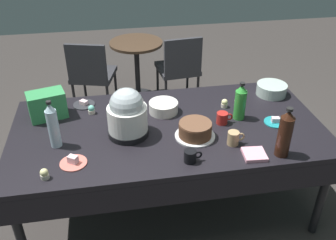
{
  "coord_description": "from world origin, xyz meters",
  "views": [
    {
      "loc": [
        -0.38,
        -2.18,
        2.19
      ],
      "look_at": [
        0.0,
        0.0,
        0.8
      ],
      "focal_mm": 39.68,
      "sensor_mm": 36.0,
      "label": 1
    }
  ],
  "objects_px": {
    "maroon_chair_right": "(179,66)",
    "coffee_mug_tan": "(234,138)",
    "round_cafe_table": "(137,60)",
    "soda_carton": "(47,105)",
    "cupcake_vanilla": "(91,110)",
    "maroon_chair_left": "(91,72)",
    "coffee_mug_navy": "(126,102)",
    "coffee_mug_red": "(223,118)",
    "potluck_table": "(168,133)",
    "dessert_plate_teal": "(275,121)",
    "coffee_mug_black": "(191,156)",
    "glass_salad_bowl": "(271,89)",
    "dessert_plate_charcoal": "(84,104)",
    "soda_bottle_water": "(53,126)",
    "slow_cooker": "(127,114)",
    "soda_bottle_cola": "(285,134)",
    "ceramic_snack_bowl": "(163,107)",
    "cupcake_rose": "(44,174)",
    "frosted_layer_cake": "(195,130)",
    "dessert_plate_coral": "(73,162)",
    "cupcake_mint": "(224,103)",
    "soda_bottle_lime_soda": "(240,102)"
  },
  "relations": [
    {
      "from": "maroon_chair_right",
      "to": "coffee_mug_tan",
      "type": "bearing_deg",
      "value": -90.62
    },
    {
      "from": "round_cafe_table",
      "to": "soda_carton",
      "type": "bearing_deg",
      "value": -117.29
    },
    {
      "from": "cupcake_vanilla",
      "to": "maroon_chair_left",
      "type": "distance_m",
      "value": 1.36
    },
    {
      "from": "coffee_mug_navy",
      "to": "coffee_mug_red",
      "type": "relative_size",
      "value": 0.98
    },
    {
      "from": "potluck_table",
      "to": "dessert_plate_teal",
      "type": "bearing_deg",
      "value": -6.62
    },
    {
      "from": "coffee_mug_black",
      "to": "coffee_mug_navy",
      "type": "bearing_deg",
      "value": 114.53
    },
    {
      "from": "coffee_mug_navy",
      "to": "round_cafe_table",
      "type": "height_order",
      "value": "coffee_mug_navy"
    },
    {
      "from": "glass_salad_bowl",
      "to": "dessert_plate_teal",
      "type": "xyz_separation_m",
      "value": [
        -0.14,
        -0.42,
        -0.04
      ]
    },
    {
      "from": "dessert_plate_charcoal",
      "to": "maroon_chair_left",
      "type": "distance_m",
      "value": 1.22
    },
    {
      "from": "soda_bottle_water",
      "to": "coffee_mug_navy",
      "type": "height_order",
      "value": "soda_bottle_water"
    },
    {
      "from": "slow_cooker",
      "to": "round_cafe_table",
      "type": "xyz_separation_m",
      "value": [
        0.24,
        1.87,
        -0.41
      ]
    },
    {
      "from": "soda_bottle_cola",
      "to": "soda_carton",
      "type": "height_order",
      "value": "soda_bottle_cola"
    },
    {
      "from": "coffee_mug_navy",
      "to": "potluck_table",
      "type": "bearing_deg",
      "value": -49.83
    },
    {
      "from": "ceramic_snack_bowl",
      "to": "glass_salad_bowl",
      "type": "bearing_deg",
      "value": 7.9
    },
    {
      "from": "glass_salad_bowl",
      "to": "coffee_mug_tan",
      "type": "xyz_separation_m",
      "value": [
        -0.53,
        -0.62,
        0.0
      ]
    },
    {
      "from": "potluck_table",
      "to": "dessert_plate_teal",
      "type": "xyz_separation_m",
      "value": [
        0.77,
        -0.09,
        0.07
      ]
    },
    {
      "from": "slow_cooker",
      "to": "cupcake_vanilla",
      "type": "relative_size",
      "value": 5.14
    },
    {
      "from": "cupcake_rose",
      "to": "ceramic_snack_bowl",
      "type": "bearing_deg",
      "value": 38.26
    },
    {
      "from": "frosted_layer_cake",
      "to": "soda_carton",
      "type": "bearing_deg",
      "value": 156.37
    },
    {
      "from": "frosted_layer_cake",
      "to": "glass_salad_bowl",
      "type": "xyz_separation_m",
      "value": [
        0.76,
        0.49,
        -0.01
      ]
    },
    {
      "from": "maroon_chair_left",
      "to": "dessert_plate_charcoal",
      "type": "bearing_deg",
      "value": -91.2
    },
    {
      "from": "soda_bottle_cola",
      "to": "round_cafe_table",
      "type": "bearing_deg",
      "value": 107.2
    },
    {
      "from": "ceramic_snack_bowl",
      "to": "soda_bottle_water",
      "type": "xyz_separation_m",
      "value": [
        -0.76,
        -0.31,
        0.11
      ]
    },
    {
      "from": "slow_cooker",
      "to": "glass_salad_bowl",
      "type": "bearing_deg",
      "value": 17.71
    },
    {
      "from": "round_cafe_table",
      "to": "maroon_chair_left",
      "type": "bearing_deg",
      "value": -156.85
    },
    {
      "from": "glass_salad_bowl",
      "to": "soda_bottle_water",
      "type": "bearing_deg",
      "value": -165.52
    },
    {
      "from": "dessert_plate_charcoal",
      "to": "soda_bottle_water",
      "type": "bearing_deg",
      "value": -108.04
    },
    {
      "from": "slow_cooker",
      "to": "soda_bottle_water",
      "type": "distance_m",
      "value": 0.48
    },
    {
      "from": "dessert_plate_charcoal",
      "to": "dessert_plate_coral",
      "type": "bearing_deg",
      "value": -94.01
    },
    {
      "from": "glass_salad_bowl",
      "to": "coffee_mug_red",
      "type": "bearing_deg",
      "value": -145.76
    },
    {
      "from": "soda_carton",
      "to": "frosted_layer_cake",
      "type": "bearing_deg",
      "value": -39.06
    },
    {
      "from": "glass_salad_bowl",
      "to": "soda_carton",
      "type": "relative_size",
      "value": 0.94
    },
    {
      "from": "dessert_plate_charcoal",
      "to": "coffee_mug_red",
      "type": "height_order",
      "value": "coffee_mug_red"
    },
    {
      "from": "coffee_mug_red",
      "to": "dessert_plate_charcoal",
      "type": "bearing_deg",
      "value": 156.1
    },
    {
      "from": "glass_salad_bowl",
      "to": "dessert_plate_charcoal",
      "type": "relative_size",
      "value": 1.45
    },
    {
      "from": "slow_cooker",
      "to": "ceramic_snack_bowl",
      "type": "distance_m",
      "value": 0.4
    },
    {
      "from": "soda_carton",
      "to": "coffee_mug_red",
      "type": "bearing_deg",
      "value": -29.27
    },
    {
      "from": "coffee_mug_tan",
      "to": "coffee_mug_black",
      "type": "bearing_deg",
      "value": -157.69
    },
    {
      "from": "cupcake_mint",
      "to": "coffee_mug_navy",
      "type": "relative_size",
      "value": 0.58
    },
    {
      "from": "coffee_mug_navy",
      "to": "coffee_mug_red",
      "type": "xyz_separation_m",
      "value": [
        0.66,
        -0.35,
        0.0
      ]
    },
    {
      "from": "soda_bottle_lime_soda",
      "to": "ceramic_snack_bowl",
      "type": "bearing_deg",
      "value": 161.34
    },
    {
      "from": "frosted_layer_cake",
      "to": "coffee_mug_red",
      "type": "relative_size",
      "value": 2.29
    },
    {
      "from": "glass_salad_bowl",
      "to": "round_cafe_table",
      "type": "bearing_deg",
      "value": 122.9
    },
    {
      "from": "coffee_mug_red",
      "to": "maroon_chair_left",
      "type": "xyz_separation_m",
      "value": [
        -0.96,
        1.62,
        -0.3
      ]
    },
    {
      "from": "soda_bottle_cola",
      "to": "maroon_chair_right",
      "type": "bearing_deg",
      "value": 96.82
    },
    {
      "from": "dessert_plate_teal",
      "to": "cupcake_rose",
      "type": "distance_m",
      "value": 1.61
    },
    {
      "from": "coffee_mug_tan",
      "to": "potluck_table",
      "type": "bearing_deg",
      "value": 143.22
    },
    {
      "from": "soda_bottle_lime_soda",
      "to": "maroon_chair_left",
      "type": "height_order",
      "value": "soda_bottle_lime_soda"
    },
    {
      "from": "dessert_plate_charcoal",
      "to": "maroon_chair_left",
      "type": "bearing_deg",
      "value": 88.8
    },
    {
      "from": "coffee_mug_tan",
      "to": "round_cafe_table",
      "type": "distance_m",
      "value": 2.17
    }
  ]
}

